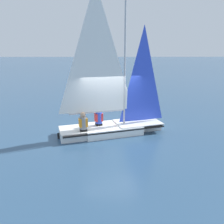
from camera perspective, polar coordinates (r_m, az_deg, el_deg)
The scene contains 5 objects.
ground_plane at distance 9.79m, azimuth -0.00°, elevation -5.42°, with size 260.00×260.00×0.00m, color #2D4C6B.
sailboat_main at distance 9.47m, azimuth -0.11°, elevation 0.40°, with size 2.55×4.69×6.14m.
sailor_helm at distance 9.59m, azimuth -3.48°, elevation -1.92°, with size 0.37×0.40×1.16m.
sailor_crew at distance 8.97m, azimuth -7.51°, elevation -3.36°, with size 0.37×0.40×1.16m.
buoy_marker at distance 20.33m, azimuth 9.75°, elevation 6.07°, with size 0.60×0.60×1.08m.
Camera 1 is at (-9.13, 0.28, 3.53)m, focal length 35.00 mm.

